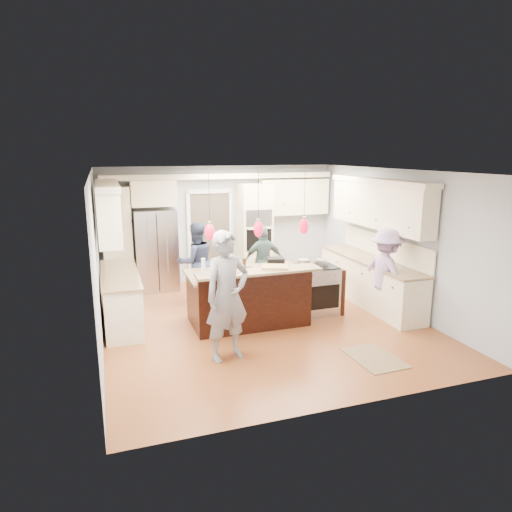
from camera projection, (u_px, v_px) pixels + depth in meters
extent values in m
plane|color=#A5572D|center=(262.00, 322.00, 8.28)|extent=(6.00, 6.00, 0.00)
cube|color=#B2BCC6|center=(220.00, 224.00, 10.75)|extent=(5.50, 0.04, 2.70)
cube|color=#B2BCC6|center=(350.00, 301.00, 5.21)|extent=(5.50, 0.04, 2.70)
cube|color=#B2BCC6|center=(97.00, 261.00, 7.12)|extent=(0.04, 6.00, 2.70)
cube|color=#B2BCC6|center=(396.00, 240.00, 8.84)|extent=(0.04, 6.00, 2.70)
cube|color=white|center=(263.00, 171.00, 7.68)|extent=(5.50, 6.00, 0.04)
cube|color=#B7B7BC|center=(156.00, 250.00, 10.03)|extent=(0.90, 0.70, 1.80)
cube|color=#FAF1CA|center=(255.00, 233.00, 10.72)|extent=(0.72, 0.64, 2.30)
cube|color=black|center=(259.00, 218.00, 10.33)|extent=(0.60, 0.02, 0.35)
cube|color=black|center=(259.00, 239.00, 10.45)|extent=(0.60, 0.02, 0.50)
cylinder|color=#B7B7BC|center=(260.00, 229.00, 10.36)|extent=(0.55, 0.02, 0.02)
cube|color=#FAF1CA|center=(117.00, 241.00, 9.78)|extent=(0.60, 0.58, 2.30)
cube|color=#FAF1CA|center=(153.00, 193.00, 9.81)|extent=(0.95, 0.58, 0.55)
cube|color=#FAF1CA|center=(294.00, 197.00, 11.01)|extent=(1.70, 0.35, 0.85)
cube|color=beige|center=(221.00, 176.00, 10.31)|extent=(5.30, 0.38, 0.12)
cube|color=#4C443A|center=(210.00, 237.00, 10.73)|extent=(0.90, 0.06, 2.10)
cube|color=white|center=(209.00, 191.00, 10.45)|extent=(1.04, 0.06, 0.10)
cube|color=#FAF1CA|center=(369.00, 282.00, 9.21)|extent=(0.60, 3.00, 0.88)
cube|color=tan|center=(370.00, 260.00, 9.11)|extent=(0.64, 3.05, 0.04)
cube|color=#FAF1CA|center=(379.00, 206.00, 8.91)|extent=(0.35, 3.00, 0.85)
cube|color=beige|center=(380.00, 181.00, 8.79)|extent=(0.37, 3.10, 0.10)
cube|color=#FAF1CA|center=(121.00, 299.00, 8.17)|extent=(0.60, 2.20, 0.88)
cube|color=tan|center=(120.00, 274.00, 8.07)|extent=(0.64, 2.25, 0.04)
cube|color=#FAF1CA|center=(108.00, 214.00, 7.79)|extent=(0.35, 2.20, 0.85)
cube|color=beige|center=(107.00, 185.00, 7.68)|extent=(0.37, 2.30, 0.10)
cube|color=black|center=(246.00, 298.00, 8.24)|extent=(2.00, 1.00, 0.88)
cube|color=tan|center=(246.00, 273.00, 8.14)|extent=(2.10, 1.10, 0.04)
cube|color=black|center=(256.00, 302.00, 7.71)|extent=(2.00, 0.12, 1.08)
cube|color=tan|center=(259.00, 272.00, 7.45)|extent=(2.10, 0.42, 0.04)
cube|color=black|center=(276.00, 262.00, 8.51)|extent=(0.35, 0.31, 0.16)
cube|color=#B7B7BC|center=(316.00, 290.00, 8.67)|extent=(0.76, 0.66, 0.90)
cube|color=black|center=(323.00, 297.00, 8.38)|extent=(0.65, 0.01, 0.45)
cube|color=black|center=(316.00, 266.00, 8.57)|extent=(0.72, 0.59, 0.02)
cube|color=black|center=(335.00, 288.00, 8.80)|extent=(0.06, 0.71, 0.88)
cylinder|color=black|center=(209.00, 198.00, 6.96)|extent=(0.01, 0.01, 0.75)
ellipsoid|color=red|center=(210.00, 232.00, 7.08)|extent=(0.15, 0.15, 0.26)
cylinder|color=black|center=(258.00, 196.00, 7.21)|extent=(0.01, 0.01, 0.75)
ellipsoid|color=red|center=(258.00, 229.00, 7.33)|extent=(0.15, 0.15, 0.26)
cylinder|color=black|center=(305.00, 195.00, 7.46)|extent=(0.01, 0.01, 0.75)
ellipsoid|color=red|center=(304.00, 227.00, 7.58)|extent=(0.15, 0.15, 0.26)
imported|color=gray|center=(227.00, 296.00, 6.62)|extent=(0.80, 0.63, 1.93)
imported|color=#2A3653|center=(196.00, 262.00, 9.31)|extent=(0.86, 0.70, 1.63)
imported|color=#415B59|center=(264.00, 261.00, 9.78)|extent=(0.88, 0.41, 1.46)
imported|color=#AC8FC0|center=(386.00, 273.00, 8.37)|extent=(0.77, 1.16, 1.67)
cube|color=#9A7C54|center=(374.00, 358.00, 6.82)|extent=(0.67, 0.96, 0.01)
cylinder|color=silver|center=(203.00, 267.00, 7.12)|extent=(0.07, 0.07, 0.28)
cylinder|color=#3F200B|center=(228.00, 267.00, 7.28)|extent=(0.06, 0.06, 0.21)
cylinder|color=#3F200B|center=(217.00, 269.00, 7.10)|extent=(0.07, 0.07, 0.23)
cylinder|color=#3F200B|center=(244.00, 265.00, 7.36)|extent=(0.07, 0.07, 0.23)
cylinder|color=#B7B7BC|center=(231.00, 270.00, 7.24)|extent=(0.08, 0.08, 0.13)
cube|color=tan|center=(275.00, 267.00, 7.62)|extent=(0.52, 0.45, 0.03)
cylinder|color=#B7B7BC|center=(304.00, 263.00, 8.53)|extent=(0.22, 0.22, 0.13)
cylinder|color=#B7B7BC|center=(321.00, 262.00, 8.61)|extent=(0.22, 0.22, 0.11)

